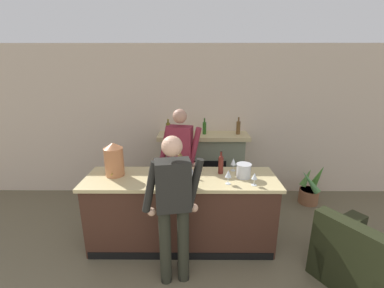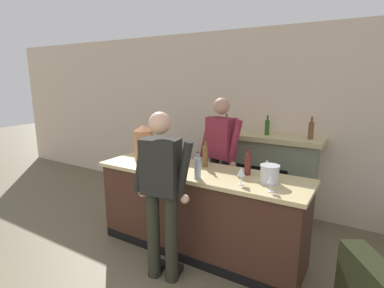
# 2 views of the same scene
# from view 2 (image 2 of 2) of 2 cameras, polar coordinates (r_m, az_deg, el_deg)

# --- Properties ---
(wall_back_panel) EXTENTS (12.00, 0.07, 2.75)m
(wall_back_panel) POSITION_cam_2_polar(r_m,az_deg,el_deg) (4.70, 13.65, 4.13)
(wall_back_panel) COLOR beige
(wall_back_panel) RESTS_ON ground_plane
(bar_counter) EXTENTS (2.48, 0.73, 0.99)m
(bar_counter) POSITION_cam_2_polar(r_m,az_deg,el_deg) (3.61, 1.33, -12.57)
(bar_counter) COLOR #42261B
(bar_counter) RESTS_ON ground_plane
(fireplace_stone) EXTENTS (1.59, 0.52, 1.53)m
(fireplace_stone) POSITION_cam_2_polar(r_m,az_deg,el_deg) (4.59, 13.51, -5.69)
(fireplace_stone) COLOR gray
(fireplace_stone) RESTS_ON ground_plane
(person_customer) EXTENTS (0.65, 0.35, 1.72)m
(person_customer) POSITION_cam_2_polar(r_m,az_deg,el_deg) (2.96, -5.82, -8.84)
(person_customer) COLOR #28291F
(person_customer) RESTS_ON ground_plane
(person_bartender) EXTENTS (0.65, 0.36, 1.78)m
(person_bartender) POSITION_cam_2_polar(r_m,az_deg,el_deg) (3.98, 5.41, -2.70)
(person_bartender) COLOR #2C2525
(person_bartender) RESTS_ON ground_plane
(copper_dispenser) EXTENTS (0.25, 0.29, 0.45)m
(copper_dispenser) POSITION_cam_2_polar(r_m,az_deg,el_deg) (3.91, -9.20, 0.38)
(copper_dispenser) COLOR #BD7448
(copper_dispenser) RESTS_ON bar_counter
(ice_bucket_steel) EXTENTS (0.19, 0.19, 0.18)m
(ice_bucket_steel) POSITION_cam_2_polar(r_m,az_deg,el_deg) (3.10, 14.57, -5.54)
(ice_bucket_steel) COLOR silver
(ice_bucket_steel) RESTS_ON bar_counter
(wine_bottle_cabernet_heavy) EXTENTS (0.07, 0.07, 0.33)m
(wine_bottle_cabernet_heavy) POSITION_cam_2_polar(r_m,az_deg,el_deg) (3.54, 2.55, -2.03)
(wine_bottle_cabernet_heavy) COLOR brown
(wine_bottle_cabernet_heavy) RESTS_ON bar_counter
(wine_bottle_merlot_tall) EXTENTS (0.07, 0.07, 0.32)m
(wine_bottle_merlot_tall) POSITION_cam_2_polar(r_m,az_deg,el_deg) (3.29, 10.60, -3.46)
(wine_bottle_merlot_tall) COLOR #5A1D17
(wine_bottle_merlot_tall) RESTS_ON bar_counter
(wine_bottle_riesling_slim) EXTENTS (0.07, 0.07, 0.29)m
(wine_bottle_riesling_slim) POSITION_cam_2_polar(r_m,az_deg,el_deg) (3.13, 1.08, -4.28)
(wine_bottle_riesling_slim) COLOR #A4ABBE
(wine_bottle_riesling_slim) RESTS_ON bar_counter
(wine_glass_mid_counter) EXTENTS (0.08, 0.08, 0.18)m
(wine_glass_mid_counter) POSITION_cam_2_polar(r_m,az_deg,el_deg) (3.30, -4.15, -3.45)
(wine_glass_mid_counter) COLOR silver
(wine_glass_mid_counter) RESTS_ON bar_counter
(wine_glass_front_right) EXTENTS (0.08, 0.08, 0.16)m
(wine_glass_front_right) POSITION_cam_2_polar(r_m,az_deg,el_deg) (3.24, -2.09, -3.93)
(wine_glass_front_right) COLOR silver
(wine_glass_front_right) RESTS_ON bar_counter
(wine_glass_back_row) EXTENTS (0.08, 0.08, 0.18)m
(wine_glass_back_row) POSITION_cam_2_polar(r_m,az_deg,el_deg) (2.99, 9.38, -5.30)
(wine_glass_back_row) COLOR silver
(wine_glass_back_row) RESTS_ON bar_counter
(wine_glass_front_left) EXTENTS (0.08, 0.08, 0.18)m
(wine_glass_front_left) POSITION_cam_2_polar(r_m,az_deg,el_deg) (3.33, 14.08, -3.72)
(wine_glass_front_left) COLOR silver
(wine_glass_front_left) RESTS_ON bar_counter
(wine_glass_near_bucket) EXTENTS (0.07, 0.07, 0.16)m
(wine_glass_near_bucket) POSITION_cam_2_polar(r_m,az_deg,el_deg) (2.86, 14.85, -6.66)
(wine_glass_near_bucket) COLOR silver
(wine_glass_near_bucket) RESTS_ON bar_counter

